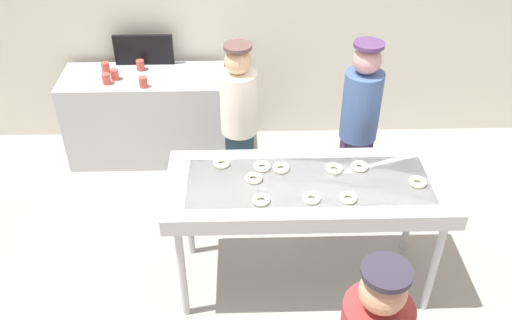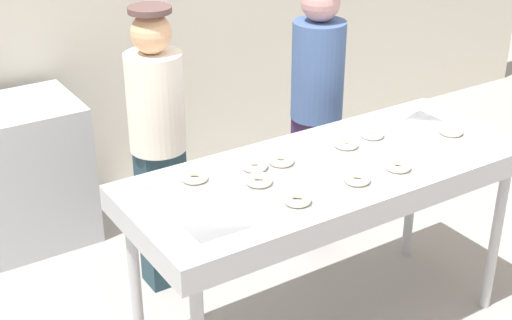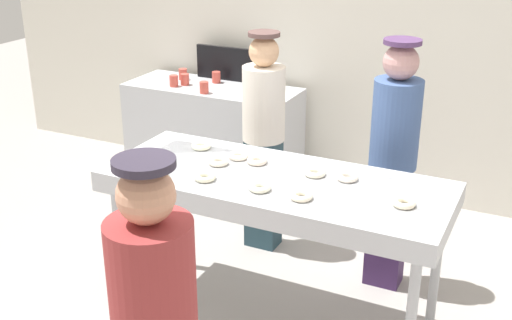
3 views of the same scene
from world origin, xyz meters
name	(u,v)px [view 1 (image 1 of 3)]	position (x,y,z in m)	size (l,w,h in m)	color
ground_plane	(302,278)	(0.00, 0.00, 0.00)	(16.00, 16.00, 0.00)	#9E9993
back_wall	(287,3)	(0.00, 2.23, 1.46)	(8.00, 0.12, 2.91)	silver
fryer_conveyor	(308,189)	(0.00, 0.00, 0.92)	(2.01, 0.80, 1.00)	#B7BABF
sugar_donut_0	(222,163)	(-0.61, 0.21, 1.01)	(0.12, 0.12, 0.03)	#F2EFC6
sugar_donut_1	(334,169)	(0.20, 0.12, 1.01)	(0.12, 0.12, 0.03)	#F0E8CA
sugar_donut_2	(360,166)	(0.39, 0.14, 1.01)	(0.12, 0.12, 0.03)	white
sugar_donut_3	(254,178)	(-0.39, 0.02, 1.01)	(0.12, 0.12, 0.03)	#EFE2C8
sugar_donut_4	(348,198)	(0.25, -0.21, 1.01)	(0.12, 0.12, 0.03)	#F8EAC9
sugar_donut_5	(262,166)	(-0.32, 0.16, 1.01)	(0.12, 0.12, 0.03)	white
sugar_donut_6	(281,168)	(-0.18, 0.14, 1.01)	(0.12, 0.12, 0.03)	#F6E0C6
sugar_donut_7	(311,198)	(0.00, -0.20, 1.01)	(0.12, 0.12, 0.03)	white
sugar_donut_8	(418,182)	(0.76, -0.05, 1.01)	(0.12, 0.12, 0.03)	#FCECC8
sugar_donut_9	(261,200)	(-0.34, -0.21, 1.01)	(0.12, 0.12, 0.03)	#F0EAC5
worker_baker	(239,126)	(-0.49, 0.88, 0.91)	(0.31, 0.31, 1.64)	#213B45
worker_assistant	(358,128)	(0.49, 0.76, 0.95)	(0.31, 0.31, 1.70)	#372049
prep_counter	(147,116)	(-1.43, 1.78, 0.46)	(1.58, 0.62, 0.92)	#B7BABF
paper_cup_0	(115,75)	(-1.67, 1.72, 0.97)	(0.08, 0.08, 0.10)	#CC4C3F
paper_cup_1	(106,79)	(-1.73, 1.63, 0.97)	(0.08, 0.08, 0.10)	#CC4C3F
paper_cup_2	(140,65)	(-1.45, 1.91, 0.97)	(0.08, 0.08, 0.10)	#CC4C3F
paper_cup_3	(143,82)	(-1.38, 1.56, 0.97)	(0.08, 0.08, 0.10)	#CC4C3F
paper_cup_4	(106,67)	(-1.78, 1.87, 0.97)	(0.08, 0.08, 0.10)	#CC4C3F
menu_display	(144,50)	(-1.43, 2.04, 1.07)	(0.58, 0.04, 0.31)	black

